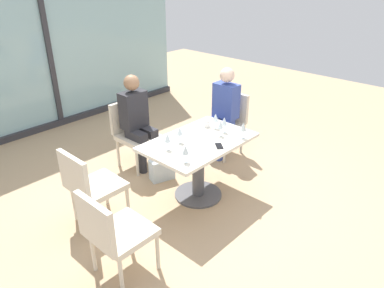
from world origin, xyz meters
name	(u,v)px	position (x,y,z in m)	size (l,w,h in m)	color
ground_plane	(198,195)	(0.00, 0.00, 0.00)	(12.00, 12.00, 0.00)	tan
window_wall_backdrop	(49,54)	(0.00, 3.20, 1.21)	(5.14, 0.10, 2.70)	#90B7BC
dining_table_main	(198,156)	(0.00, 0.00, 0.53)	(1.24, 0.79, 0.73)	silver
chair_near_window	(133,130)	(0.00, 1.18, 0.50)	(0.46, 0.51, 0.87)	beige
chair_far_right	(227,120)	(1.13, 0.46, 0.50)	(0.50, 0.46, 0.87)	beige
chair_side_end	(113,231)	(-1.41, -0.31, 0.50)	(0.50, 0.46, 0.87)	beige
chair_far_left	(90,184)	(-1.13, 0.46, 0.50)	(0.50, 0.46, 0.87)	beige
person_near_window	(137,118)	(0.00, 1.07, 0.70)	(0.34, 0.39, 1.26)	#28282D
person_far_right	(223,109)	(1.03, 0.46, 0.70)	(0.39, 0.34, 1.26)	#384C9E
wine_glass_0	(216,118)	(0.39, 0.08, 0.86)	(0.07, 0.07, 0.18)	silver
wine_glass_1	(168,138)	(-0.38, 0.09, 0.86)	(0.07, 0.07, 0.18)	silver
wine_glass_2	(185,150)	(-0.45, -0.23, 0.86)	(0.07, 0.07, 0.18)	silver
wine_glass_3	(220,125)	(0.26, -0.10, 0.86)	(0.07, 0.07, 0.18)	silver
wine_glass_4	(243,127)	(0.38, -0.32, 0.86)	(0.07, 0.07, 0.18)	silver
wine_glass_5	(180,131)	(-0.18, 0.12, 0.86)	(0.07, 0.07, 0.18)	silver
wine_glass_6	(224,122)	(0.37, -0.07, 0.86)	(0.07, 0.07, 0.18)	silver
coffee_cup	(207,123)	(0.35, 0.18, 0.78)	(0.08, 0.08, 0.09)	white
cell_phone_on_table	(219,146)	(0.04, -0.26, 0.73)	(0.07, 0.14, 0.01)	black
handbag_0	(162,169)	(-0.04, 0.59, 0.14)	(0.30, 0.16, 0.28)	silver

